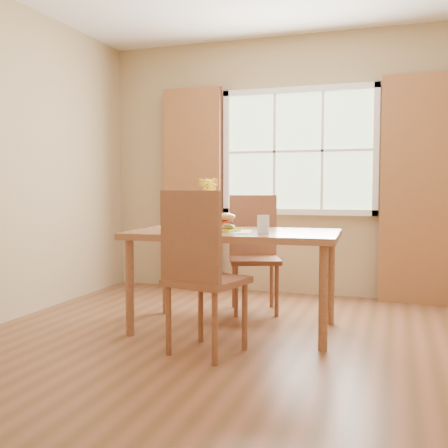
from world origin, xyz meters
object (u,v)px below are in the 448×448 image
at_px(croissant_sandwich, 224,222).
at_px(flower_vase, 209,197).
at_px(chair_near, 199,266).
at_px(water_glass, 263,225).
at_px(chair_far, 254,247).
at_px(dining_table, 234,241).

bearing_deg(croissant_sandwich, flower_vase, 93.54).
relative_size(chair_near, water_glass, 8.17).
distance_m(chair_near, chair_far, 1.42).
bearing_deg(dining_table, flower_vase, 140.60).
xyz_separation_m(water_glass, flower_vase, (-0.56, 0.34, 0.20)).
bearing_deg(dining_table, croissant_sandwich, -105.63).
relative_size(chair_near, flower_vase, 2.63).
bearing_deg(croissant_sandwich, water_glass, -26.49).
bearing_deg(flower_vase, water_glass, -31.28).
bearing_deg(water_glass, dining_table, 154.98).
distance_m(croissant_sandwich, water_glass, 0.30).
distance_m(dining_table, water_glass, 0.33).
xyz_separation_m(dining_table, chair_near, (-0.02, -0.71, -0.10)).
height_order(croissant_sandwich, flower_vase, flower_vase).
xyz_separation_m(dining_table, chair_far, (-0.03, 0.71, -0.13)).
bearing_deg(flower_vase, dining_table, -36.27).
distance_m(chair_near, water_glass, 0.70).
height_order(dining_table, water_glass, water_glass).
height_order(chair_far, flower_vase, flower_vase).
distance_m(dining_table, flower_vase, 0.50).
distance_m(chair_near, croissant_sandwich, 0.62).
distance_m(chair_far, croissant_sandwich, 0.90).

